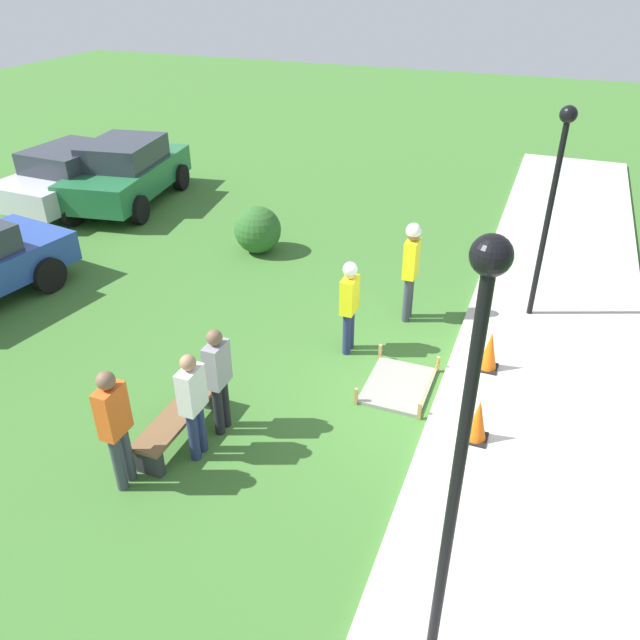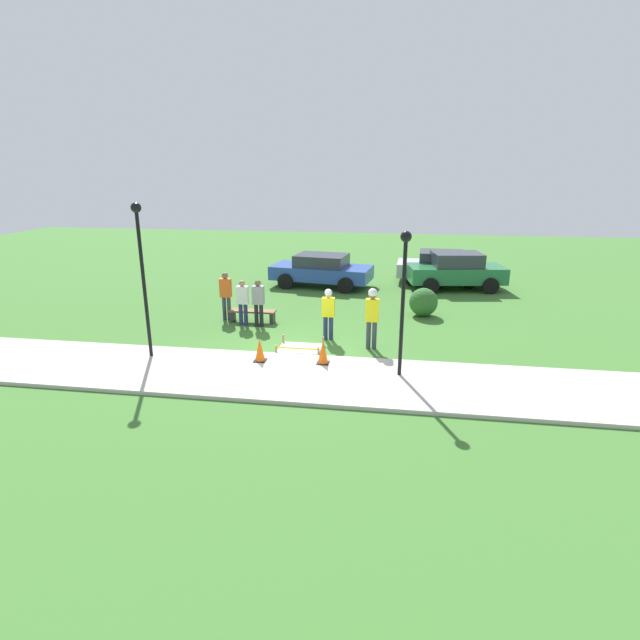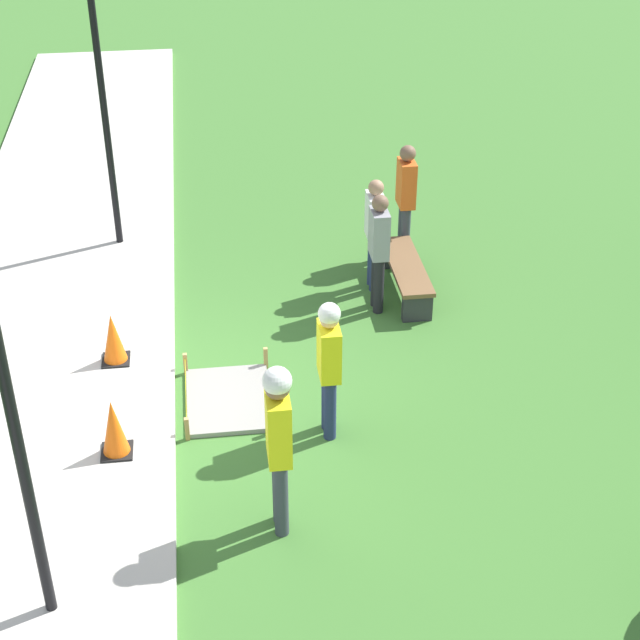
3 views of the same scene
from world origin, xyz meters
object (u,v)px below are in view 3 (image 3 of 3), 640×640
Objects in this scene: bystander_in_orange_shirt at (406,195)px; lamppost_far at (98,57)px; worker_supervisor at (329,359)px; worker_assistant at (279,434)px; traffic_cone_far_patch at (114,428)px; traffic_cone_near_patch at (113,338)px; lamppost_near at (5,380)px; park_bench at (406,272)px; bystander_in_white_shirt at (379,246)px; bystander_in_gray_shirt at (375,228)px.

bystander_in_orange_shirt is 0.40× the size of lamppost_far.
worker_assistant is (1.42, -0.67, 0.17)m from worker_supervisor.
traffic_cone_near_patch is at bearing -177.01° from traffic_cone_far_patch.
worker_supervisor is 3.95m from lamppost_near.
park_bench is 1.00× the size of worker_supervisor.
worker_supervisor is at bearing 27.37° from lamppost_far.
bystander_in_orange_shirt is (-2.37, 4.08, 0.57)m from traffic_cone_near_patch.
bystander_in_white_shirt is at bearing 57.33° from lamppost_far.
park_bench is 7.15m from lamppost_near.
bystander_in_white_shirt is (-4.01, 1.69, -0.21)m from worker_assistant.
bystander_in_orange_shirt is 7.85m from lamppost_near.
lamppost_near is (5.25, -4.29, 2.26)m from park_bench.
lamppost_near is at bearing -39.27° from park_bench.
worker_assistant reaches higher than traffic_cone_far_patch.
bystander_in_gray_shirt is at bearing 159.25° from worker_assistant.
traffic_cone_near_patch is at bearing 174.32° from lamppost_near.
traffic_cone_near_patch is 0.34× the size of worker_assistant.
lamppost_far is at bearing -177.91° from traffic_cone_far_patch.
worker_supervisor is 0.96× the size of bystander_in_orange_shirt.
park_bench is 0.39× the size of lamppost_far.
bystander_in_orange_shirt is 1.05× the size of bystander_in_white_shirt.
park_bench is at bearing 153.36° from worker_supervisor.
bystander_in_gray_shirt is (-3.16, 1.07, -0.07)m from worker_supervisor.
bystander_in_orange_shirt is 1.01m from bystander_in_gray_shirt.
worker_assistant is at bearing 29.93° from traffic_cone_near_patch.
worker_assistant reaches higher than traffic_cone_near_patch.
park_bench is at bearing 64.61° from bystander_in_gray_shirt.
park_bench is 1.04× the size of bystander_in_gray_shirt.
worker_supervisor is at bearing -26.64° from park_bench.
traffic_cone_near_patch reaches higher than park_bench.
bystander_in_gray_shirt is (-1.56, 3.48, 0.49)m from traffic_cone_near_patch.
worker_supervisor is at bearing 94.39° from traffic_cone_far_patch.
park_bench is at bearing 140.73° from lamppost_near.
lamppost_far is (-4.84, -2.51, 1.92)m from worker_supervisor.
lamppost_near reaches higher than park_bench.
worker_supervisor is at bearing 154.73° from worker_assistant.
worker_assistant is (1.25, 1.65, 0.72)m from traffic_cone_far_patch.
worker_supervisor reaches higher than traffic_cone_far_patch.
worker_assistant is at bearing -25.27° from worker_supervisor.
lamppost_far is (-3.24, -0.09, 2.48)m from traffic_cone_near_patch.
bystander_in_gray_shirt is at bearing 134.60° from traffic_cone_far_patch.
worker_supervisor is 3.34m from bystander_in_gray_shirt.
lamppost_far is (-7.13, 0.30, 0.33)m from lamppost_near.
bystander_in_gray_shirt is at bearing 114.10° from traffic_cone_near_patch.
bystander_in_gray_shirt is 0.97× the size of bystander_in_white_shirt.
bystander_in_orange_shirt is (-4.16, 3.98, 0.56)m from traffic_cone_far_patch.
lamppost_far is (-2.26, -3.52, 1.96)m from bystander_in_white_shirt.
lamppost_far reaches higher than worker_supervisor.
bystander_in_gray_shirt reaches higher than park_bench.
bystander_in_white_shirt reaches higher than traffic_cone_far_patch.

